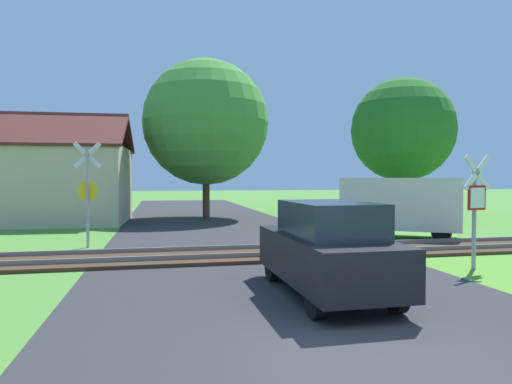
# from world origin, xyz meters

# --- Properties ---
(ground_plane) EXTENTS (160.00, 160.00, 0.00)m
(ground_plane) POSITION_xyz_m (0.00, 0.00, 0.00)
(ground_plane) COLOR #4C8433
(road_asphalt) EXTENTS (8.31, 80.00, 0.01)m
(road_asphalt) POSITION_xyz_m (0.00, 2.00, 0.00)
(road_asphalt) COLOR #2D2D30
(road_asphalt) RESTS_ON ground
(rail_track) EXTENTS (60.00, 2.60, 0.22)m
(rail_track) POSITION_xyz_m (0.00, 7.62, 0.06)
(rail_track) COLOR #422D1E
(rail_track) RESTS_ON ground
(stop_sign_near) EXTENTS (0.86, 0.24, 2.80)m
(stop_sign_near) POSITION_xyz_m (5.09, 4.60, 1.61)
(stop_sign_near) COLOR #9E9EA5
(stop_sign_near) RESTS_ON ground
(crossing_sign_far) EXTENTS (0.88, 0.14, 3.40)m
(crossing_sign_far) POSITION_xyz_m (-4.67, 10.29, 1.93)
(crossing_sign_far) COLOR #9E9EA5
(crossing_sign_far) RESTS_ON ground
(house) EXTENTS (7.08, 6.42, 5.50)m
(house) POSITION_xyz_m (-7.34, 19.19, 2.04)
(house) COLOR #C6B293
(house) RESTS_ON ground
(tree_center) EXTENTS (6.97, 6.97, 8.83)m
(tree_center) POSITION_xyz_m (0.13, 20.44, 5.34)
(tree_center) COLOR #513823
(tree_center) RESTS_ON ground
(tree_far) EXTENTS (6.01, 6.01, 8.09)m
(tree_far) POSITION_xyz_m (11.57, 19.36, 5.07)
(tree_far) COLOR #513823
(tree_far) RESTS_ON ground
(mail_truck) EXTENTS (5.13, 4.18, 2.24)m
(mail_truck) POSITION_xyz_m (6.26, 10.58, 1.24)
(mail_truck) COLOR silver
(mail_truck) RESTS_ON ground
(parked_car) EXTENTS (1.69, 4.02, 1.78)m
(parked_car) POSITION_xyz_m (0.68, 2.99, 0.89)
(parked_car) COLOR black
(parked_car) RESTS_ON ground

